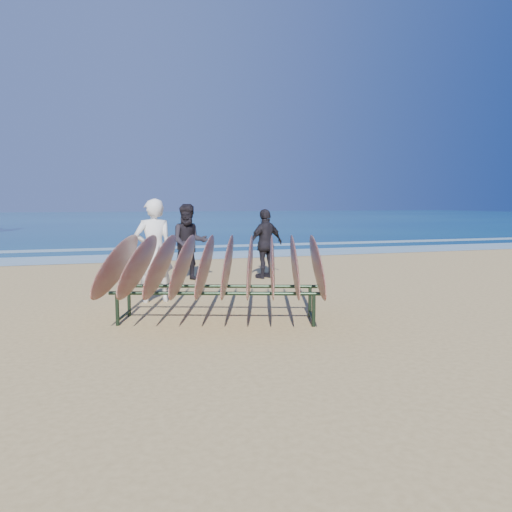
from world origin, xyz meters
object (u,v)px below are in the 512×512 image
object	(u,v)px
person_dark_a	(189,243)
person_white	(154,251)
surfboard_rack	(217,264)
person_dark_b	(266,244)

from	to	relation	value
person_dark_a	person_white	bearing A→B (deg)	-110.34
surfboard_rack	person_dark_a	distance (m)	4.22
person_white	person_dark_b	xyz separation A→B (m)	(2.94, 2.21, -0.11)
surfboard_rack	person_dark_a	size ratio (longest dim) A/B	2.11
person_dark_a	person_dark_b	bearing A→B (deg)	-0.51
surfboard_rack	person_dark_a	bearing A→B (deg)	104.58
person_white	person_dark_a	bearing A→B (deg)	-117.38
person_dark_a	person_dark_b	xyz separation A→B (m)	(1.87, -0.14, -0.06)
person_white	person_dark_b	size ratio (longest dim) A/B	1.13
surfboard_rack	person_white	xyz separation A→B (m)	(-0.78, 1.85, 0.06)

